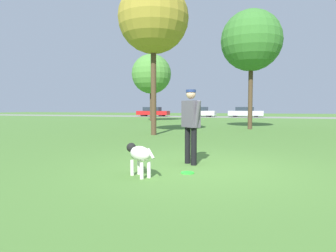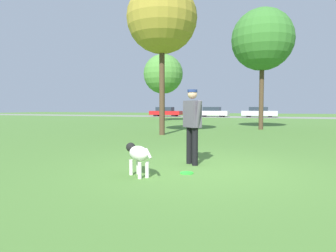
{
  "view_description": "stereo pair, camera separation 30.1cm",
  "coord_description": "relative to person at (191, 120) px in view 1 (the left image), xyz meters",
  "views": [
    {
      "loc": [
        1.2,
        -6.17,
        1.28
      ],
      "look_at": [
        -0.6,
        -0.38,
        0.9
      ],
      "focal_mm": 32.0,
      "sensor_mm": 36.0,
      "label": 1
    },
    {
      "loc": [
        1.48,
        -6.07,
        1.28
      ],
      "look_at": [
        -0.6,
        -0.38,
        0.9
      ],
      "focal_mm": 32.0,
      "sensor_mm": 36.0,
      "label": 2
    }
  ],
  "objects": [
    {
      "name": "ground_plane",
      "position": [
        0.3,
        -0.34,
        -1.0
      ],
      "size": [
        120.0,
        120.0,
        0.0
      ],
      "primitive_type": "plane",
      "color": "#4C7A33"
    },
    {
      "name": "far_road_strip",
      "position": [
        0.3,
        33.77,
        -0.99
      ],
      "size": [
        120.0,
        6.0,
        0.01
      ],
      "color": "gray",
      "rests_on": "ground_plane"
    },
    {
      "name": "person",
      "position": [
        0.0,
        0.0,
        0.0
      ],
      "size": [
        0.58,
        0.56,
        1.67
      ],
      "rotation": [
        0.0,
        0.0,
        -0.76
      ],
      "color": "black",
      "rests_on": "ground_plane"
    },
    {
      "name": "dog",
      "position": [
        -0.65,
        -1.43,
        -0.59
      ],
      "size": [
        0.79,
        0.64,
        0.6
      ],
      "rotation": [
        0.0,
        0.0,
        2.49
      ],
      "color": "silver",
      "rests_on": "ground_plane"
    },
    {
      "name": "frisbee",
      "position": [
        0.15,
        -0.92,
        -0.99
      ],
      "size": [
        0.26,
        0.26,
        0.02
      ],
      "color": "#33D838",
      "rests_on": "ground_plane"
    },
    {
      "name": "tree_mid_center",
      "position": [
        0.88,
        11.67,
        4.12
      ],
      "size": [
        3.51,
        3.51,
        6.89
      ],
      "color": "#4C3826",
      "rests_on": "ground_plane"
    },
    {
      "name": "tree_far_left",
      "position": [
        -8.45,
        20.14,
        3.41
      ],
      "size": [
        3.71,
        3.71,
        6.28
      ],
      "color": "#4C3826",
      "rests_on": "ground_plane"
    },
    {
      "name": "tree_near_left",
      "position": [
        -3.27,
        6.54,
        4.33
      ],
      "size": [
        3.22,
        3.22,
        6.96
      ],
      "color": "#4C3826",
      "rests_on": "ground_plane"
    },
    {
      "name": "parked_car_red",
      "position": [
        -13.21,
        33.44,
        -0.35
      ],
      "size": [
        4.54,
        1.77,
        1.32
      ],
      "rotation": [
        0.0,
        0.0,
        0.02
      ],
      "color": "red",
      "rests_on": "ground_plane"
    },
    {
      "name": "parked_car_white",
      "position": [
        -6.51,
        33.73,
        -0.34
      ],
      "size": [
        4.27,
        1.89,
        1.34
      ],
      "rotation": [
        0.0,
        0.0,
        -0.03
      ],
      "color": "white",
      "rests_on": "ground_plane"
    },
    {
      "name": "parked_car_silver",
      "position": [
        -0.46,
        34.05,
        -0.35
      ],
      "size": [
        4.46,
        1.83,
        1.33
      ],
      "rotation": [
        0.0,
        0.0,
        -0.0
      ],
      "color": "#B7B7BC",
      "rests_on": "ground_plane"
    }
  ]
}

